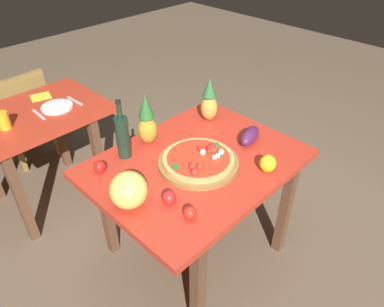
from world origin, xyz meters
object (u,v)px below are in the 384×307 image
(pineapple_right, at_px, (147,122))
(tomato_near_board, at_px, (190,213))
(tomato_at_corner, at_px, (100,167))
(melon, at_px, (129,190))
(tomato_by_bottle, at_px, (169,198))
(dinner_plate, at_px, (57,107))
(dining_chair, at_px, (24,113))
(fork_utensil, at_px, (38,114))
(knife_utensil, at_px, (75,101))
(napkin_folded, at_px, (41,97))
(pineapple_left, at_px, (209,101))
(display_table, at_px, (196,173))
(pizza_board, at_px, (198,163))
(bell_pepper, at_px, (268,163))
(background_table, at_px, (33,129))
(wine_bottle, at_px, (123,136))
(drinking_glass_juice, at_px, (4,120))
(eggplant, at_px, (250,136))
(pizza, at_px, (199,159))

(pineapple_right, relative_size, tomato_near_board, 5.04)
(tomato_at_corner, bearing_deg, pineapple_right, 5.82)
(melon, bearing_deg, tomato_by_bottle, -43.28)
(tomato_at_corner, distance_m, tomato_by_bottle, 0.46)
(pineapple_right, distance_m, dinner_plate, 0.83)
(tomato_near_board, bearing_deg, dining_chair, 88.43)
(fork_utensil, height_order, knife_utensil, same)
(dining_chair, relative_size, dinner_plate, 3.86)
(dinner_plate, height_order, napkin_folded, dinner_plate)
(pineapple_left, distance_m, tomato_by_bottle, 0.85)
(display_table, height_order, pizza_board, pizza_board)
(napkin_folded, bearing_deg, bell_pepper, -74.99)
(dining_chair, bearing_deg, tomato_near_board, 85.30)
(tomato_near_board, relative_size, napkin_folded, 0.46)
(melon, xyz_separation_m, dinner_plate, (0.23, 1.15, -0.08))
(tomato_near_board, bearing_deg, bell_pepper, -5.31)
(background_table, distance_m, melon, 1.23)
(knife_utensil, height_order, napkin_folded, knife_utensil)
(display_table, relative_size, napkin_folded, 8.42)
(wine_bottle, bearing_deg, bell_pepper, -54.97)
(tomato_at_corner, bearing_deg, drinking_glass_juice, 102.00)
(display_table, distance_m, tomato_near_board, 0.46)
(pineapple_right, distance_m, eggplant, 0.62)
(pineapple_left, bearing_deg, drinking_glass_juice, 139.50)
(pineapple_left, height_order, melon, pineapple_left)
(drinking_glass_juice, height_order, knife_utensil, drinking_glass_juice)
(knife_utensil, bearing_deg, pizza_board, -88.08)
(pineapple_left, bearing_deg, fork_utensil, 131.74)
(tomato_at_corner, xyz_separation_m, tomato_by_bottle, (0.10, -0.45, 0.00))
(tomato_by_bottle, bearing_deg, wine_bottle, 79.60)
(wine_bottle, distance_m, eggplant, 0.76)
(pizza, bearing_deg, tomato_near_board, -142.63)
(pizza_board, xyz_separation_m, tomato_near_board, (-0.32, -0.25, 0.02))
(eggplant, bearing_deg, knife_utensil, 110.87)
(dining_chair, relative_size, pineapple_right, 2.63)
(dinner_plate, xyz_separation_m, knife_utensil, (0.14, 0.00, -0.00))
(tomato_by_bottle, xyz_separation_m, drinking_glass_juice, (-0.27, 1.27, 0.02))
(background_table, xyz_separation_m, dinner_plate, (0.19, -0.06, 0.13))
(pineapple_left, height_order, pineapple_right, pineapple_right)
(pizza, xyz_separation_m, bell_pepper, (0.22, -0.30, 0.01))
(pineapple_left, height_order, napkin_folded, pineapple_left)
(dining_chair, height_order, melon, melon)
(display_table, bearing_deg, pineapple_left, 33.80)
(pineapple_right, xyz_separation_m, tomato_at_corner, (-0.37, -0.04, -0.11))
(bell_pepper, distance_m, tomato_by_bottle, 0.58)
(tomato_near_board, relative_size, tomato_at_corner, 0.92)
(wine_bottle, height_order, fork_utensil, wine_bottle)
(dining_chair, relative_size, drinking_glass_juice, 7.36)
(dining_chair, height_order, pineapple_left, pineapple_left)
(napkin_folded, bearing_deg, drinking_glass_juice, -144.88)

